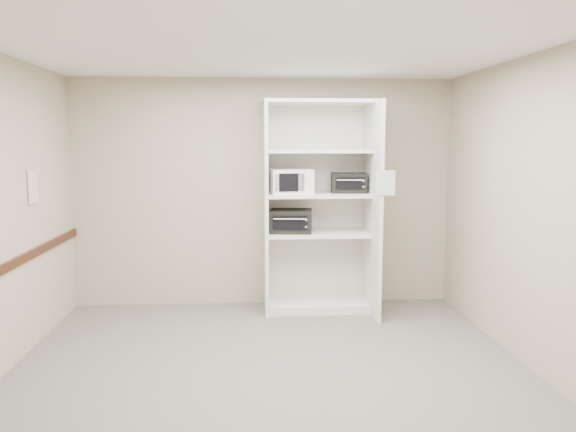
{
  "coord_description": "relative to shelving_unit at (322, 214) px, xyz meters",
  "views": [
    {
      "loc": [
        -0.16,
        -4.7,
        1.94
      ],
      "look_at": [
        0.24,
        1.28,
        1.16
      ],
      "focal_mm": 35.0,
      "sensor_mm": 36.0,
      "label": 1
    }
  ],
  "objects": [
    {
      "name": "shelving_unit",
      "position": [
        0.0,
        0.0,
        0.0
      ],
      "size": [
        1.24,
        0.92,
        2.42
      ],
      "color": "silver",
      "rests_on": "floor"
    },
    {
      "name": "wall_front",
      "position": [
        -0.67,
        -3.7,
        0.22
      ],
      "size": [
        4.5,
        0.02,
        2.7
      ],
      "primitive_type": "cube",
      "color": "tan",
      "rests_on": "ground"
    },
    {
      "name": "chair_rail",
      "position": [
        -2.89,
        -1.7,
        -0.23
      ],
      "size": [
        0.04,
        3.98,
        0.08
      ],
      "primitive_type": "cube",
      "color": "#321508",
      "rests_on": "wall_left"
    },
    {
      "name": "toaster_oven_lower",
      "position": [
        -0.36,
        -0.02,
        -0.08
      ],
      "size": [
        0.51,
        0.41,
        0.26
      ],
      "primitive_type": "cube",
      "rotation": [
        0.0,
        0.0,
        -0.12
      ],
      "color": "black",
      "rests_on": "shelving_unit"
    },
    {
      "name": "paper_sign",
      "position": [
        0.59,
        -0.63,
        0.4
      ],
      "size": [
        0.2,
        0.02,
        0.26
      ],
      "primitive_type": "cube",
      "rotation": [
        0.0,
        0.0,
        0.06
      ],
      "color": "white",
      "rests_on": "shelving_unit"
    },
    {
      "name": "ceiling",
      "position": [
        -0.67,
        -1.7,
        1.57
      ],
      "size": [
        4.5,
        4.0,
        0.01
      ],
      "primitive_type": "cube",
      "color": "white"
    },
    {
      "name": "wall_back",
      "position": [
        -0.67,
        0.3,
        0.22
      ],
      "size": [
        4.5,
        0.02,
        2.7
      ],
      "primitive_type": "cube",
      "color": "tan",
      "rests_on": "ground"
    },
    {
      "name": "microwave",
      "position": [
        -0.36,
        -0.04,
        0.38
      ],
      "size": [
        0.51,
        0.41,
        0.28
      ],
      "primitive_type": "cube",
      "rotation": [
        0.0,
        0.0,
        0.13
      ],
      "color": "white",
      "rests_on": "shelving_unit"
    },
    {
      "name": "toaster_oven_upper",
      "position": [
        0.32,
        0.03,
        0.35
      ],
      "size": [
        0.42,
        0.32,
        0.23
      ],
      "primitive_type": "cube",
      "rotation": [
        0.0,
        0.0,
        -0.07
      ],
      "color": "black",
      "rests_on": "shelving_unit"
    },
    {
      "name": "floor",
      "position": [
        -0.67,
        -1.7,
        -1.13
      ],
      "size": [
        4.5,
        4.0,
        0.01
      ],
      "primitive_type": "cube",
      "color": "#636055",
      "rests_on": "ground"
    },
    {
      "name": "wall_poster",
      "position": [
        -2.9,
        -0.89,
        0.4
      ],
      "size": [
        0.01,
        0.23,
        0.32
      ],
      "primitive_type": "cube",
      "color": "white",
      "rests_on": "wall_left"
    },
    {
      "name": "wall_right",
      "position": [
        1.58,
        -1.7,
        0.22
      ],
      "size": [
        0.02,
        4.0,
        2.7
      ],
      "primitive_type": "cube",
      "color": "tan",
      "rests_on": "ground"
    }
  ]
}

